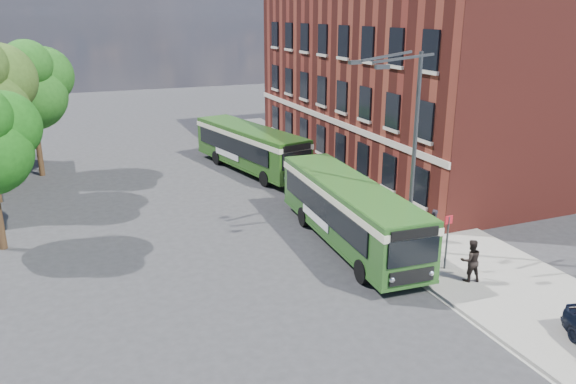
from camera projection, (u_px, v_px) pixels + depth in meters
name	position (u px, v px, depth m)	size (l,w,h in m)	color
ground	(285.00, 254.00, 25.58)	(120.00, 120.00, 0.00)	#2A2A2D
pavement	(342.00, 187.00, 35.11)	(6.00, 48.00, 0.15)	gray
kerb_line	(297.00, 194.00, 34.05)	(0.12, 48.00, 0.01)	beige
brick_office	(408.00, 65.00, 39.02)	(12.10, 26.00, 14.20)	maroon
street_lamp	(407.00, 152.00, 24.07)	(2.96, 2.38, 9.00)	#3B3F41
bus_stop_sign	(447.00, 239.00, 23.41)	(0.35, 0.08, 2.52)	#3B3F41
bus_front	(349.00, 207.00, 26.16)	(3.15, 11.64, 3.02)	#27551E
bus_rear	(250.00, 145.00, 38.49)	(4.92, 11.47, 3.02)	#245116
pedestrian_a	(433.00, 225.00, 26.42)	(0.58, 0.38, 1.59)	black
pedestrian_b	(471.00, 260.00, 22.48)	(0.86, 0.67, 1.77)	black
tree_right	(31.00, 85.00, 35.96)	(5.30, 5.04, 8.95)	#331F12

